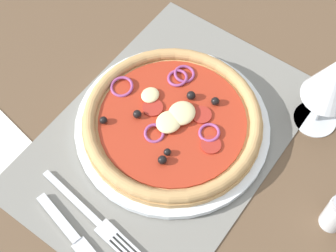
{
  "coord_description": "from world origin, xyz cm",
  "views": [
    {
      "loc": [
        29.76,
        21.94,
        64.62
      ],
      "look_at": [
        -0.46,
        0.0,
        2.42
      ],
      "focal_mm": 54.2,
      "sensor_mm": 36.0,
      "label": 1
    }
  ],
  "objects": [
    {
      "name": "fork",
      "position": [
        16.09,
        -0.07,
        0.62
      ],
      "size": [
        3.71,
        18.05,
        0.44
      ],
      "rotation": [
        0.0,
        0.0,
        1.45
      ],
      "color": "silver",
      "rests_on": "placemat"
    },
    {
      "name": "pizza",
      "position": [
        -1.58,
        -0.41,
        2.5
      ],
      "size": [
        26.17,
        26.17,
        2.61
      ],
      "color": "tan",
      "rests_on": "plate"
    },
    {
      "name": "placemat",
      "position": [
        0.0,
        0.0,
        0.2
      ],
      "size": [
        44.4,
        30.4,
        0.4
      ],
      "primitive_type": "cube",
      "color": "slate",
      "rests_on": "ground_plane"
    },
    {
      "name": "plate",
      "position": [
        -1.54,
        -0.39,
        0.91
      ],
      "size": [
        28.54,
        28.54,
        1.02
      ],
      "primitive_type": "cylinder",
      "color": "white",
      "rests_on": "placemat"
    },
    {
      "name": "knife",
      "position": [
        20.12,
        1.9,
        0.65
      ],
      "size": [
        5.94,
        19.88,
        0.62
      ],
      "rotation": [
        0.0,
        0.0,
        1.35
      ],
      "color": "silver",
      "rests_on": "placemat"
    },
    {
      "name": "wine_glass",
      "position": [
        -15.5,
        16.28,
        10.1
      ],
      "size": [
        7.2,
        7.2,
        14.9
      ],
      "color": "silver",
      "rests_on": "ground_plane"
    },
    {
      "name": "ground_plane",
      "position": [
        0.0,
        0.0,
        -1.2
      ],
      "size": [
        190.0,
        140.0,
        2.4
      ],
      "primitive_type": "cube",
      "color": "brown"
    }
  ]
}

